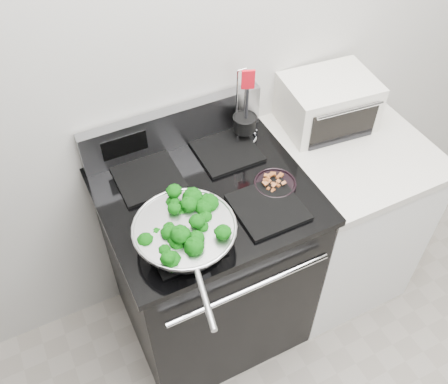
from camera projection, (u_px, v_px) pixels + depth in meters
back_wall at (237, 36)px, 1.88m from camera, size 4.00×0.02×2.70m
gas_range at (209, 263)px, 2.22m from camera, size 0.79×0.69×1.13m
counter at (335, 215)px, 2.44m from camera, size 0.62×0.68×0.92m
skillet at (185, 233)px, 1.68m from camera, size 0.36×0.56×0.08m
broccoli_pile at (184, 229)px, 1.67m from camera, size 0.28×0.28×0.10m
bacon_plate at (275, 182)px, 1.90m from camera, size 0.16×0.16×0.04m
utensil_holder at (244, 127)px, 2.05m from camera, size 0.11×0.11×0.34m
toaster_oven at (328, 103)px, 2.13m from camera, size 0.40×0.32×0.22m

